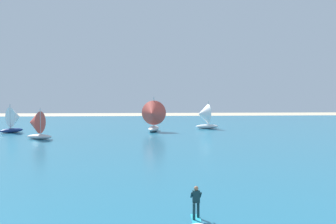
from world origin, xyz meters
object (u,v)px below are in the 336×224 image
(sailboat_center_horizon, at_px, (15,119))
(sailboat_far_right, at_px, (153,116))
(kitesurfer, at_px, (197,209))
(sailboat_near_shore, at_px, (204,116))
(sailboat_anchored_offshore, at_px, (36,125))

(sailboat_center_horizon, distance_m, sailboat_far_right, 21.50)
(kitesurfer, distance_m, sailboat_far_right, 41.48)
(sailboat_far_right, height_order, sailboat_near_shore, sailboat_far_right)
(kitesurfer, xyz_separation_m, sailboat_near_shore, (7.41, 46.02, 1.55))
(kitesurfer, height_order, sailboat_center_horizon, sailboat_center_horizon)
(sailboat_center_horizon, height_order, sailboat_anchored_offshore, sailboat_center_horizon)
(sailboat_anchored_offshore, bearing_deg, kitesurfer, -62.57)
(sailboat_center_horizon, distance_m, sailboat_anchored_offshore, 10.37)
(sailboat_anchored_offshore, bearing_deg, sailboat_near_shore, 27.75)
(kitesurfer, bearing_deg, sailboat_near_shore, 80.86)
(sailboat_near_shore, bearing_deg, sailboat_anchored_offshore, -152.25)
(sailboat_far_right, distance_m, sailboat_near_shore, 9.95)
(kitesurfer, xyz_separation_m, sailboat_center_horizon, (-22.88, 41.75, 1.42))
(sailboat_far_right, bearing_deg, sailboat_near_shore, 27.68)
(kitesurfer, bearing_deg, sailboat_far_right, 91.93)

